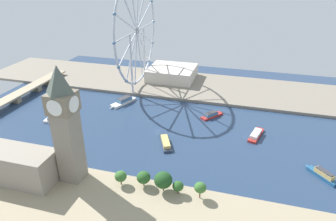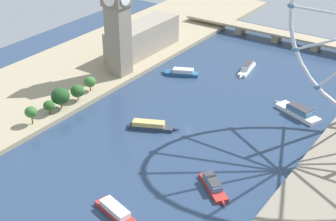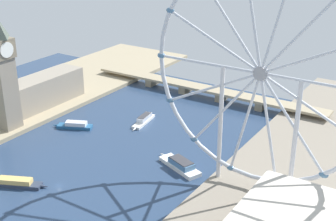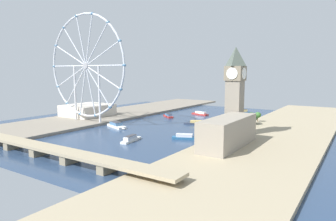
{
  "view_description": "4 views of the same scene",
  "coord_description": "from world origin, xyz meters",
  "views": [
    {
      "loc": [
        -224.85,
        -73.67,
        136.53
      ],
      "look_at": [
        12.01,
        -6.16,
        15.85
      ],
      "focal_mm": 32.38,
      "sensor_mm": 36.0,
      "label": 1
    },
    {
      "loc": [
        135.78,
        -218.77,
        152.86
      ],
      "look_at": [
        -13.27,
        -2.96,
        9.65
      ],
      "focal_mm": 53.32,
      "sensor_mm": 36.0,
      "label": 2
    },
    {
      "loc": [
        174.37,
        -157.78,
        140.24
      ],
      "look_at": [
        20.37,
        82.06,
        21.59
      ],
      "focal_mm": 50.14,
      "sensor_mm": 36.0,
      "label": 3
    },
    {
      "loc": [
        -180.3,
        296.47,
        61.18
      ],
      "look_at": [
        16.35,
        -3.67,
        14.9
      ],
      "focal_mm": 32.11,
      "sensor_mm": 36.0,
      "label": 4
    }
  ],
  "objects": [
    {
      "name": "ground_plane",
      "position": [
        0.0,
        0.0,
        0.0
      ],
      "size": [
        398.49,
        398.49,
        0.0
      ],
      "primitive_type": "plane",
      "color": "navy"
    },
    {
      "name": "clock_tower",
      "position": [
        -81.38,
        34.27,
        44.98
      ],
      "size": [
        16.76,
        16.76,
        80.55
      ],
      "color": "gray",
      "rests_on": "riverbank_left"
    },
    {
      "name": "parliament_block",
      "position": [
        -93.15,
        77.51,
        14.46
      ],
      "size": [
        22.0,
        70.47,
        22.93
      ],
      "primitive_type": "cube",
      "color": "gray",
      "rests_on": "riverbank_left"
    },
    {
      "name": "ferris_wheel",
      "position": [
        93.51,
        53.2,
        67.55
      ],
      "size": [
        122.88,
        3.2,
        125.43
      ],
      "color": "silver",
      "rests_on": "riverbank_right"
    },
    {
      "name": "river_bridge",
      "position": [
        0.0,
        168.32,
        6.09
      ],
      "size": [
        210.49,
        14.28,
        8.04
      ],
      "color": "tan",
      "rests_on": "ground_plane"
    },
    {
      "name": "tour_boat_0",
      "position": [
        47.06,
        53.65,
        2.45
      ],
      "size": [
        35.74,
        19.93,
        6.19
      ],
      "rotation": [
        0.0,
        0.0,
        2.76
      ],
      "color": "white",
      "rests_on": "ground_plane"
    },
    {
      "name": "tour_boat_3",
      "position": [
        -10.12,
        96.59,
        2.21
      ],
      "size": [
        9.99,
        30.82,
        5.48
      ],
      "rotation": [
        0.0,
        0.0,
        4.87
      ],
      "color": "white",
      "rests_on": "ground_plane"
    },
    {
      "name": "tour_boat_5",
      "position": [
        -19.07,
        -12.76,
        2.02
      ],
      "size": [
        30.58,
        17.43,
        4.73
      ],
      "rotation": [
        0.0,
        0.0,
        0.44
      ],
      "color": "#2D384C",
      "rests_on": "ground_plane"
    },
    {
      "name": "tour_boat_6",
      "position": [
        -46.27,
        62.41,
        2.01
      ],
      "size": [
        28.1,
        16.78,
        4.91
      ],
      "rotation": [
        0.0,
        0.0,
        3.58
      ],
      "color": "#235684",
      "rests_on": "ground_plane"
    }
  ]
}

